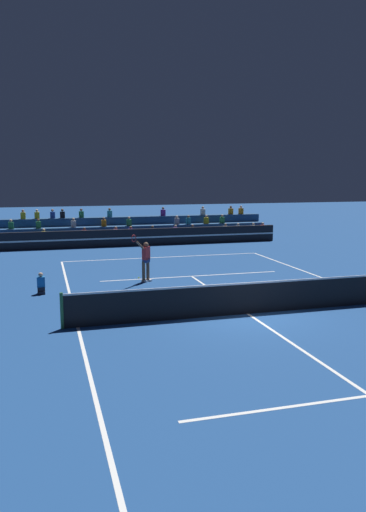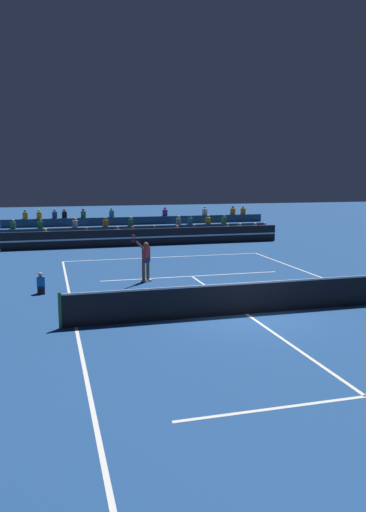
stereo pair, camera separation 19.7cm
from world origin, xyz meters
TOP-DOWN VIEW (x-y plane):
  - ground_plane at (0.00, 0.00)m, footprint 120.00×120.00m
  - court_lines at (0.00, 0.00)m, footprint 11.10×23.90m
  - tennis_net at (0.00, 0.00)m, footprint 12.00×0.10m
  - sponsor_banner_wall at (0.00, 16.79)m, footprint 18.00×0.26m
  - bleacher_stand at (0.01, 19.32)m, footprint 18.37×2.85m
  - ball_kid_courtside at (-6.54, 4.74)m, footprint 0.30×0.36m
  - tennis_player at (-2.23, 5.83)m, footprint 1.05×1.06m
  - tennis_ball at (-2.38, 6.61)m, footprint 0.07×0.07m

SIDE VIEW (x-z plane):
  - ground_plane at x=0.00m, z-range 0.00..0.00m
  - court_lines at x=0.00m, z-range 0.00..0.01m
  - tennis_ball at x=-2.38m, z-range 0.00..0.07m
  - ball_kid_courtside at x=-6.54m, z-range -0.09..0.75m
  - tennis_net at x=0.00m, z-range -0.01..1.09m
  - sponsor_banner_wall at x=0.00m, z-range 0.00..1.10m
  - bleacher_stand at x=0.01m, z-range -0.48..1.80m
  - tennis_player at x=-2.23m, z-range -0.12..2.07m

